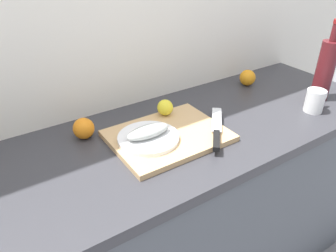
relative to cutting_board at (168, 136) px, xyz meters
name	(u,v)px	position (x,y,z in m)	size (l,w,h in m)	color
back_wall	(109,20)	(-0.04, 0.33, 0.34)	(3.20, 0.05, 2.50)	white
kitchen_counter	(159,230)	(-0.04, 0.01, -0.46)	(2.00, 0.60, 0.90)	#4C5159
cutting_board	(168,136)	(0.00, 0.00, 0.00)	(0.40, 0.31, 0.02)	tan
white_plate	(148,138)	(-0.08, 0.00, 0.02)	(0.21, 0.21, 0.01)	white
fish_fillet	(148,131)	(-0.08, 0.00, 0.04)	(0.16, 0.07, 0.04)	#999E99
chef_knife	(217,132)	(0.14, -0.10, 0.02)	(0.21, 0.24, 0.02)	silver
lemon_0	(165,107)	(0.07, 0.12, 0.04)	(0.06, 0.06, 0.06)	yellow
wine_bottle	(325,69)	(0.73, -0.09, 0.12)	(0.07, 0.07, 0.34)	#59191E
coffee_mug_1	(315,100)	(0.61, -0.15, 0.04)	(0.11, 0.07, 0.09)	white
orange_0	(84,128)	(-0.24, 0.17, 0.03)	(0.07, 0.07, 0.07)	orange
orange_2	(248,78)	(0.57, 0.19, 0.03)	(0.07, 0.07, 0.07)	orange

